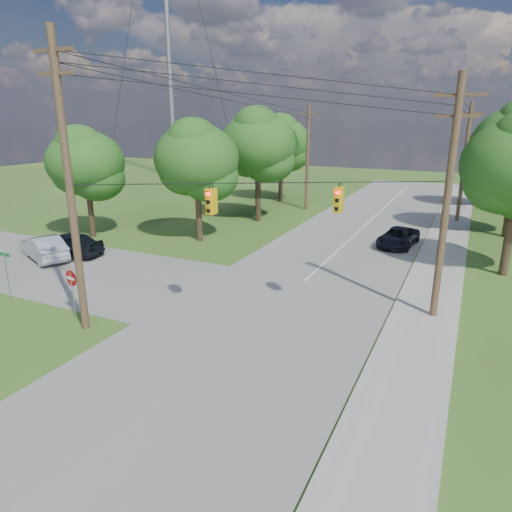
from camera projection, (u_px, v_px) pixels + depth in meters
The scene contains 20 objects.
ground at pixel (168, 354), 17.56m from camera, with size 140.00×140.00×0.00m, color #39581D.
main_road at pixel (268, 315), 21.05m from camera, with size 10.00×100.00×0.03m, color gray.
sidewalk_east at pixel (420, 344), 18.28m from camera, with size 2.60×100.00×0.12m, color #A7A59D.
pole_sw at pixel (69, 184), 17.98m from camera, with size 2.00×0.32×12.00m.
pole_ne at pixel (447, 199), 19.21m from camera, with size 2.00×0.32×10.50m.
pole_north_e at pixel (464, 162), 38.30m from camera, with size 2.00×0.32×10.00m.
pole_north_w at pixel (308, 156), 44.02m from camera, with size 2.00×0.32×10.00m.
power_lines at pixel (311, 109), 24.24m from camera, with size 13.93×29.62×4.93m.
traffic_signals at pixel (276, 200), 18.73m from camera, with size 4.91×3.27×1.05m.
radio_mast at pixel (167, 15), 63.89m from camera, with size 0.70×0.70×45.00m, color gray.
tree_w_near at pixel (197, 159), 32.08m from camera, with size 6.00×6.00×8.40m.
tree_w_mid at pixel (258, 144), 38.38m from camera, with size 6.40×6.40×9.22m.
tree_w_far at pixel (281, 142), 47.93m from camera, with size 6.00×6.00×8.73m.
tree_e_far at pixel (498, 148), 43.91m from camera, with size 5.80×5.80×8.32m.
tree_cross_n at pixel (86, 162), 33.31m from camera, with size 5.60×5.60×7.91m.
car_cross_dark at pixel (67, 244), 29.66m from camera, with size 1.90×4.73×1.61m, color black.
car_cross_silver at pixel (44, 247), 29.02m from camera, with size 1.65×4.74×1.56m, color silver.
car_main_north at pixel (398, 237), 32.09m from camera, with size 2.13×4.61×1.28m, color black.
do_not_enter_sign at pixel (72, 283), 20.33m from camera, with size 0.75×0.17×2.28m.
street_name_sign at pixel (6, 270), 22.12m from camera, with size 0.76×0.06×2.55m.
Camera 1 is at (9.82, -12.70, 8.75)m, focal length 32.00 mm.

